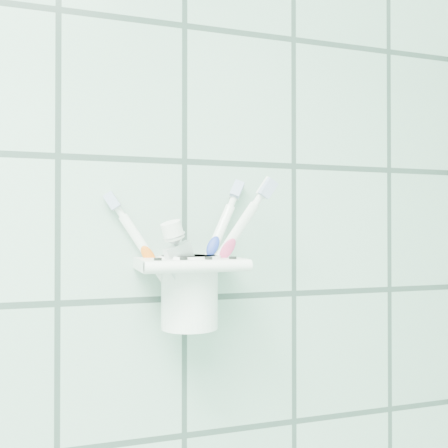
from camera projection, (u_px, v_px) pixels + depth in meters
name	position (u px, v px, depth m)	size (l,w,h in m)	color
holder_bracket	(189.00, 265.00, 0.63)	(0.13, 0.11, 0.04)	white
cup	(190.00, 289.00, 0.64)	(0.08, 0.08, 0.09)	white
toothbrush_pink	(191.00, 244.00, 0.65)	(0.10, 0.04, 0.19)	white
toothbrush_blue	(182.00, 239.00, 0.63)	(0.09, 0.05, 0.20)	white
toothbrush_orange	(179.00, 235.00, 0.64)	(0.11, 0.04, 0.21)	white
toothpaste_tube	(197.00, 261.00, 0.63)	(0.06, 0.04, 0.14)	silver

